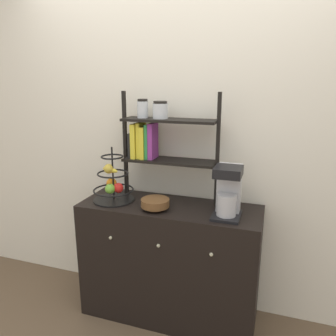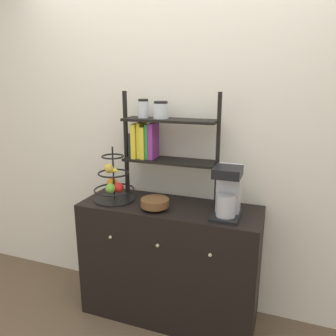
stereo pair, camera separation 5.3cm
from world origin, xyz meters
TOP-DOWN VIEW (x-y plane):
  - ground_plane at (0.00, 0.00)m, footprint 12.00×12.00m
  - wall_back at (0.00, 0.50)m, footprint 7.00×0.05m
  - sideboard at (0.00, 0.23)m, footprint 1.27×0.47m
  - coffee_maker at (0.41, 0.18)m, footprint 0.18×0.23m
  - fruit_stand at (-0.42, 0.19)m, footprint 0.30×0.30m
  - wooden_bowl at (-0.07, 0.13)m, footprint 0.19×0.19m
  - shelf_hutch at (-0.14, 0.34)m, footprint 0.71×0.20m

SIDE VIEW (x-z plane):
  - ground_plane at x=0.00m, z-range 0.00..0.00m
  - sideboard at x=0.00m, z-range 0.00..0.88m
  - wooden_bowl at x=-0.07m, z-range 0.89..0.96m
  - fruit_stand at x=-0.42m, z-range 0.81..1.21m
  - coffee_maker at x=0.41m, z-range 0.88..1.22m
  - wall_back at x=0.00m, z-range 0.00..2.60m
  - shelf_hutch at x=-0.14m, z-range 0.96..1.74m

